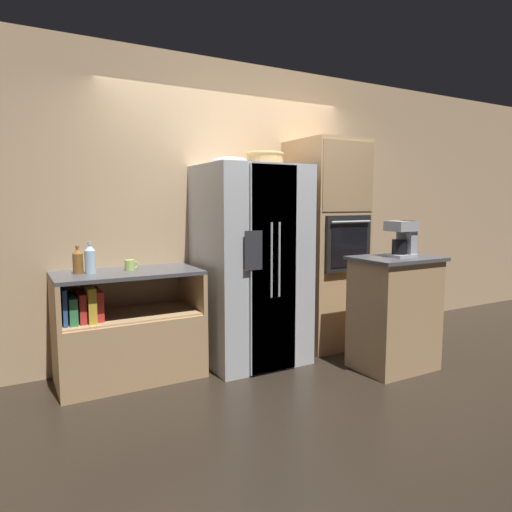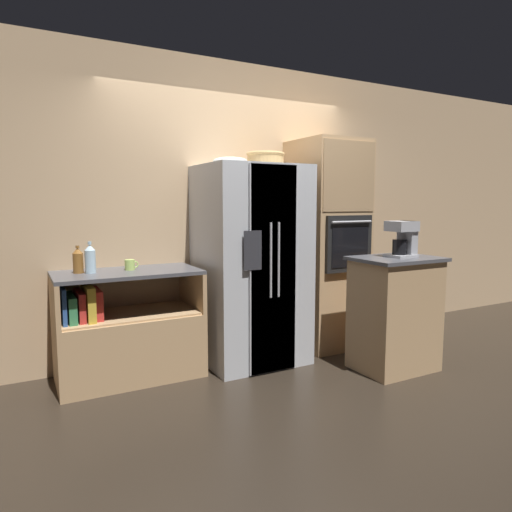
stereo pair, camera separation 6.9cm
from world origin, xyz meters
TOP-DOWN VIEW (x-y plane):
  - ground_plane at (0.00, 0.00)m, footprint 20.00×20.00m
  - wall_back at (0.00, 0.48)m, footprint 12.00×0.06m
  - counter_left at (-1.12, 0.15)m, footprint 1.16×0.61m
  - refrigerator at (0.00, 0.05)m, footprint 0.90×0.83m
  - wall_oven at (0.90, 0.11)m, footprint 0.64×0.74m
  - island_counter at (1.00, -0.75)m, footprint 0.73×0.54m
  - wicker_basket at (0.20, 0.15)m, footprint 0.36×0.36m
  - fruit_bowl at (-0.18, 0.11)m, footprint 0.31×0.31m
  - bottle_tall at (-1.38, 0.17)m, footprint 0.08×0.08m
  - bottle_short at (-1.47, 0.22)m, footprint 0.08×0.08m
  - mug at (-1.06, 0.20)m, footprint 0.11×0.08m
  - coffee_maker at (1.05, -0.77)m, footprint 0.22×0.20m

SIDE VIEW (x-z plane):
  - ground_plane at x=0.00m, z-range 0.00..0.00m
  - counter_left at x=-1.12m, z-range -0.11..0.79m
  - island_counter at x=1.00m, z-range 0.00..1.00m
  - refrigerator at x=0.00m, z-range 0.00..1.79m
  - mug at x=-1.06m, z-range 0.90..0.99m
  - bottle_short at x=-1.47m, z-range 0.90..1.12m
  - bottle_tall at x=-1.38m, z-range 0.89..1.15m
  - wall_oven at x=0.90m, z-range 0.00..2.08m
  - coffee_maker at x=1.05m, z-range 1.01..1.32m
  - wall_back at x=0.00m, z-range 0.00..2.80m
  - fruit_bowl at x=-0.18m, z-range 1.79..1.86m
  - wicker_basket at x=0.20m, z-range 1.80..1.93m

